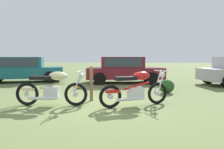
{
  "coord_description": "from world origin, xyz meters",
  "views": [
    {
      "loc": [
        1.61,
        -5.57,
        1.34
      ],
      "look_at": [
        0.06,
        1.67,
        0.76
      ],
      "focal_mm": 32.27,
      "sensor_mm": 36.0,
      "label": 1
    }
  ],
  "objects_px": {
    "motorcycle_red": "(136,89)",
    "car_teal": "(22,68)",
    "shrub_low": "(166,86)",
    "car_burgundy": "(123,68)",
    "fence_post_wooden": "(91,84)",
    "traffic_cone": "(79,84)",
    "motorcycle_cream": "(52,89)"
  },
  "relations": [
    {
      "from": "traffic_cone",
      "to": "motorcycle_cream",
      "type": "bearing_deg",
      "value": -82.09
    },
    {
      "from": "motorcycle_cream",
      "to": "car_teal",
      "type": "height_order",
      "value": "car_teal"
    },
    {
      "from": "car_teal",
      "to": "fence_post_wooden",
      "type": "height_order",
      "value": "car_teal"
    },
    {
      "from": "motorcycle_cream",
      "to": "car_teal",
      "type": "distance_m",
      "value": 6.84
    },
    {
      "from": "car_burgundy",
      "to": "traffic_cone",
      "type": "distance_m",
      "value": 3.17
    },
    {
      "from": "motorcycle_cream",
      "to": "traffic_cone",
      "type": "distance_m",
      "value": 3.19
    },
    {
      "from": "motorcycle_red",
      "to": "shrub_low",
      "type": "distance_m",
      "value": 2.6
    },
    {
      "from": "car_teal",
      "to": "traffic_cone",
      "type": "xyz_separation_m",
      "value": [
        4.17,
        -1.88,
        -0.56
      ]
    },
    {
      "from": "motorcycle_cream",
      "to": "fence_post_wooden",
      "type": "height_order",
      "value": "fence_post_wooden"
    },
    {
      "from": "traffic_cone",
      "to": "car_teal",
      "type": "bearing_deg",
      "value": 155.73
    },
    {
      "from": "fence_post_wooden",
      "to": "traffic_cone",
      "type": "height_order",
      "value": "fence_post_wooden"
    },
    {
      "from": "car_burgundy",
      "to": "car_teal",
      "type": "bearing_deg",
      "value": 173.91
    },
    {
      "from": "car_teal",
      "to": "traffic_cone",
      "type": "distance_m",
      "value": 4.61
    },
    {
      "from": "motorcycle_cream",
      "to": "motorcycle_red",
      "type": "bearing_deg",
      "value": 1.29
    },
    {
      "from": "car_burgundy",
      "to": "fence_post_wooden",
      "type": "xyz_separation_m",
      "value": [
        -0.26,
        -4.96,
        -0.25
      ]
    },
    {
      "from": "motorcycle_red",
      "to": "car_teal",
      "type": "distance_m",
      "value": 8.32
    },
    {
      "from": "car_burgundy",
      "to": "fence_post_wooden",
      "type": "relative_size",
      "value": 4.05
    },
    {
      "from": "motorcycle_red",
      "to": "fence_post_wooden",
      "type": "xyz_separation_m",
      "value": [
        -1.45,
        0.43,
        0.06
      ]
    },
    {
      "from": "motorcycle_red",
      "to": "fence_post_wooden",
      "type": "relative_size",
      "value": 1.67
    },
    {
      "from": "motorcycle_red",
      "to": "shrub_low",
      "type": "xyz_separation_m",
      "value": [
        0.97,
        2.41,
        -0.22
      ]
    },
    {
      "from": "motorcycle_cream",
      "to": "fence_post_wooden",
      "type": "relative_size",
      "value": 1.87
    },
    {
      "from": "motorcycle_red",
      "to": "traffic_cone",
      "type": "relative_size",
      "value": 3.47
    },
    {
      "from": "car_teal",
      "to": "shrub_low",
      "type": "distance_m",
      "value": 8.22
    },
    {
      "from": "motorcycle_red",
      "to": "traffic_cone",
      "type": "xyz_separation_m",
      "value": [
        -2.77,
        2.69,
        -0.25
      ]
    },
    {
      "from": "fence_post_wooden",
      "to": "traffic_cone",
      "type": "bearing_deg",
      "value": 120.18
    },
    {
      "from": "motorcycle_cream",
      "to": "motorcycle_red",
      "type": "xyz_separation_m",
      "value": [
        2.33,
        0.47,
        -0.0
      ]
    },
    {
      "from": "motorcycle_red",
      "to": "shrub_low",
      "type": "height_order",
      "value": "motorcycle_red"
    },
    {
      "from": "motorcycle_cream",
      "to": "car_burgundy",
      "type": "xyz_separation_m",
      "value": [
        1.14,
        5.85,
        0.31
      ]
    },
    {
      "from": "car_burgundy",
      "to": "shrub_low",
      "type": "bearing_deg",
      "value": -68.17
    },
    {
      "from": "motorcycle_red",
      "to": "car_burgundy",
      "type": "relative_size",
      "value": 0.41
    },
    {
      "from": "car_burgundy",
      "to": "fence_post_wooden",
      "type": "height_order",
      "value": "car_burgundy"
    },
    {
      "from": "car_teal",
      "to": "car_burgundy",
      "type": "relative_size",
      "value": 1.06
    }
  ]
}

